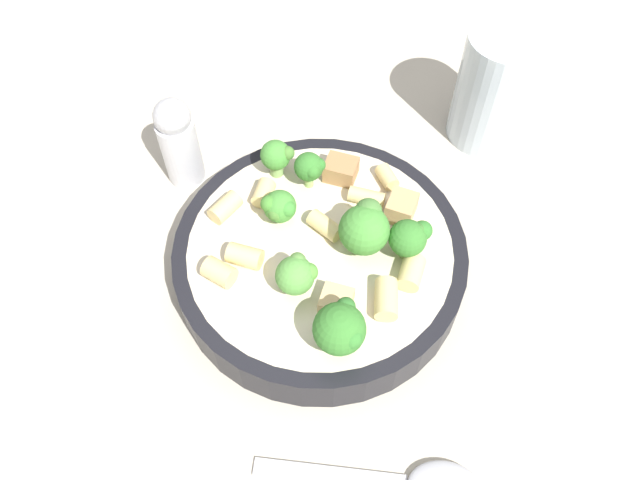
{
  "coord_description": "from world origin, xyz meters",
  "views": [
    {
      "loc": [
        0.18,
        -0.21,
        0.45
      ],
      "look_at": [
        0.0,
        0.0,
        0.05
      ],
      "focal_mm": 35.0,
      "sensor_mm": 36.0,
      "label": 1
    }
  ],
  "objects_px": {
    "rigatoni_0": "(362,194)",
    "pepper_shaker": "(176,143)",
    "broccoli_floret_5": "(310,167)",
    "chicken_chunk_0": "(402,207)",
    "broccoli_floret_4": "(340,329)",
    "rigatoni_1": "(245,256)",
    "broccoli_floret_0": "(410,237)",
    "rigatoni_6": "(219,272)",
    "drinking_glass": "(494,94)",
    "broccoli_floret_3": "(277,156)",
    "chicken_chunk_2": "(341,170)",
    "broccoli_floret_1": "(296,275)",
    "rigatoni_2": "(225,207)",
    "rigatoni_4": "(325,226)",
    "broccoli_floret_2": "(278,208)",
    "chicken_chunk_1": "(336,301)",
    "rigatoni_7": "(411,273)",
    "rigatoni_5": "(386,299)",
    "broccoli_floret_6": "(364,227)",
    "pasta_bowl": "(320,258)",
    "rigatoni_8": "(263,193)",
    "rigatoni_3": "(384,175)"
  },
  "relations": [
    {
      "from": "broccoli_floret_5",
      "to": "chicken_chunk_1",
      "type": "relative_size",
      "value": 1.55
    },
    {
      "from": "rigatoni_1",
      "to": "rigatoni_4",
      "type": "xyz_separation_m",
      "value": [
        0.03,
        0.06,
        -0.0
      ]
    },
    {
      "from": "pasta_bowl",
      "to": "broccoli_floret_5",
      "type": "height_order",
      "value": "broccoli_floret_5"
    },
    {
      "from": "rigatoni_0",
      "to": "drinking_glass",
      "type": "bearing_deg",
      "value": 82.3
    },
    {
      "from": "broccoli_floret_4",
      "to": "rigatoni_0",
      "type": "height_order",
      "value": "broccoli_floret_4"
    },
    {
      "from": "broccoli_floret_5",
      "to": "chicken_chunk_2",
      "type": "bearing_deg",
      "value": 59.74
    },
    {
      "from": "rigatoni_2",
      "to": "drinking_glass",
      "type": "height_order",
      "value": "drinking_glass"
    },
    {
      "from": "broccoli_floret_6",
      "to": "rigatoni_8",
      "type": "xyz_separation_m",
      "value": [
        -0.09,
        -0.01,
        -0.02
      ]
    },
    {
      "from": "rigatoni_0",
      "to": "pepper_shaker",
      "type": "xyz_separation_m",
      "value": [
        -0.16,
        -0.06,
        0.0
      ]
    },
    {
      "from": "chicken_chunk_2",
      "to": "broccoli_floret_4",
      "type": "bearing_deg",
      "value": -51.07
    },
    {
      "from": "pasta_bowl",
      "to": "rigatoni_1",
      "type": "height_order",
      "value": "rigatoni_1"
    },
    {
      "from": "chicken_chunk_2",
      "to": "pepper_shaker",
      "type": "distance_m",
      "value": 0.15
    },
    {
      "from": "broccoli_floret_5",
      "to": "chicken_chunk_0",
      "type": "xyz_separation_m",
      "value": [
        0.08,
        0.02,
        -0.01
      ]
    },
    {
      "from": "broccoli_floret_2",
      "to": "drinking_glass",
      "type": "xyz_separation_m",
      "value": [
        0.06,
        0.23,
        -0.01
      ]
    },
    {
      "from": "broccoli_floret_3",
      "to": "rigatoni_1",
      "type": "xyz_separation_m",
      "value": [
        0.04,
        -0.08,
        -0.01
      ]
    },
    {
      "from": "broccoli_floret_6",
      "to": "rigatoni_4",
      "type": "distance_m",
      "value": 0.04
    },
    {
      "from": "broccoli_floret_3",
      "to": "rigatoni_7",
      "type": "relative_size",
      "value": 1.39
    },
    {
      "from": "rigatoni_2",
      "to": "drinking_glass",
      "type": "bearing_deg",
      "value": 68.68
    },
    {
      "from": "broccoli_floret_3",
      "to": "pepper_shaker",
      "type": "bearing_deg",
      "value": -155.87
    },
    {
      "from": "broccoli_floret_4",
      "to": "rigatoni_3",
      "type": "relative_size",
      "value": 2.17
    },
    {
      "from": "broccoli_floret_0",
      "to": "rigatoni_3",
      "type": "height_order",
      "value": "broccoli_floret_0"
    },
    {
      "from": "broccoli_floret_3",
      "to": "chicken_chunk_0",
      "type": "bearing_deg",
      "value": 16.68
    },
    {
      "from": "broccoli_floret_1",
      "to": "rigatoni_2",
      "type": "bearing_deg",
      "value": 170.01
    },
    {
      "from": "pasta_bowl",
      "to": "rigatoni_8",
      "type": "distance_m",
      "value": 0.07
    },
    {
      "from": "chicken_chunk_1",
      "to": "chicken_chunk_2",
      "type": "bearing_deg",
      "value": 127.7
    },
    {
      "from": "pasta_bowl",
      "to": "broccoli_floret_1",
      "type": "bearing_deg",
      "value": -73.69
    },
    {
      "from": "chicken_chunk_2",
      "to": "pepper_shaker",
      "type": "bearing_deg",
      "value": -151.55
    },
    {
      "from": "rigatoni_4",
      "to": "rigatoni_5",
      "type": "height_order",
      "value": "rigatoni_5"
    },
    {
      "from": "rigatoni_5",
      "to": "pasta_bowl",
      "type": "bearing_deg",
      "value": 173.76
    },
    {
      "from": "rigatoni_8",
      "to": "pepper_shaker",
      "type": "relative_size",
      "value": 0.24
    },
    {
      "from": "rigatoni_4",
      "to": "rigatoni_0",
      "type": "bearing_deg",
      "value": 86.85
    },
    {
      "from": "rigatoni_6",
      "to": "chicken_chunk_0",
      "type": "distance_m",
      "value": 0.15
    },
    {
      "from": "rigatoni_1",
      "to": "rigatoni_2",
      "type": "distance_m",
      "value": 0.05
    },
    {
      "from": "rigatoni_6",
      "to": "drinking_glass",
      "type": "relative_size",
      "value": 0.21
    },
    {
      "from": "pasta_bowl",
      "to": "rigatoni_2",
      "type": "distance_m",
      "value": 0.09
    },
    {
      "from": "broccoli_floret_2",
      "to": "rigatoni_4",
      "type": "bearing_deg",
      "value": 26.46
    },
    {
      "from": "broccoli_floret_4",
      "to": "rigatoni_4",
      "type": "xyz_separation_m",
      "value": [
        -0.07,
        0.07,
        -0.02
      ]
    },
    {
      "from": "broccoli_floret_3",
      "to": "chicken_chunk_2",
      "type": "xyz_separation_m",
      "value": [
        0.04,
        0.03,
        -0.01
      ]
    },
    {
      "from": "rigatoni_7",
      "to": "drinking_glass",
      "type": "bearing_deg",
      "value": 104.56
    },
    {
      "from": "broccoli_floret_1",
      "to": "rigatoni_7",
      "type": "bearing_deg",
      "value": 46.74
    },
    {
      "from": "drinking_glass",
      "to": "broccoli_floret_1",
      "type": "bearing_deg",
      "value": -91.3
    },
    {
      "from": "pepper_shaker",
      "to": "broccoli_floret_0",
      "type": "bearing_deg",
      "value": 11.1
    },
    {
      "from": "chicken_chunk_0",
      "to": "chicken_chunk_1",
      "type": "xyz_separation_m",
      "value": [
        0.01,
        -0.1,
        -0.0
      ]
    },
    {
      "from": "broccoli_floret_4",
      "to": "rigatoni_1",
      "type": "xyz_separation_m",
      "value": [
        -0.1,
        0.01,
        -0.02
      ]
    },
    {
      "from": "pasta_bowl",
      "to": "rigatoni_3",
      "type": "height_order",
      "value": "rigatoni_3"
    },
    {
      "from": "rigatoni_2",
      "to": "broccoli_floret_5",
      "type": "bearing_deg",
      "value": 63.91
    },
    {
      "from": "broccoli_floret_5",
      "to": "rigatoni_1",
      "type": "bearing_deg",
      "value": -82.36
    },
    {
      "from": "rigatoni_0",
      "to": "rigatoni_1",
      "type": "bearing_deg",
      "value": -105.84
    },
    {
      "from": "rigatoni_2",
      "to": "rigatoni_5",
      "type": "relative_size",
      "value": 0.88
    },
    {
      "from": "broccoli_floret_3",
      "to": "drinking_glass",
      "type": "distance_m",
      "value": 0.22
    }
  ]
}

